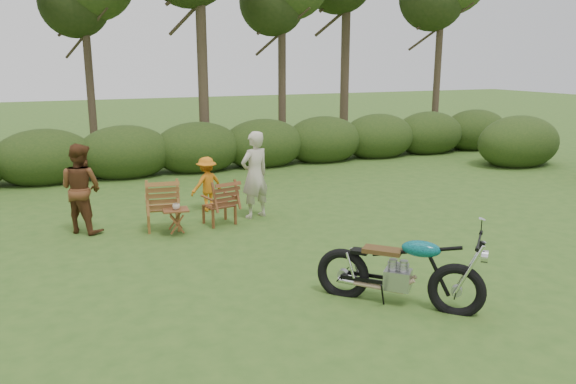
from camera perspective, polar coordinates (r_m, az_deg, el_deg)
name	(u,v)px	position (r m, az deg, el deg)	size (l,w,h in m)	color
ground	(360,282)	(8.17, 7.34, -9.10)	(80.00, 80.00, 0.00)	#2F521B
tree_line	(204,34)	(16.80, -8.55, 15.64)	(22.52, 11.62, 8.14)	#39291F
motorcycle	(397,303)	(7.60, 10.97, -11.04)	(2.06, 0.79, 1.18)	#0C989F
lawn_chair_right	(220,224)	(10.94, -6.96, -3.23)	(0.60, 0.60, 0.88)	#5F2E17
lawn_chair_left	(164,229)	(10.79, -12.51, -3.69)	(0.68, 0.68, 0.99)	brown
side_table	(176,222)	(10.33, -11.28, -3.01)	(0.47, 0.39, 0.48)	#5B2B16
cup	(176,207)	(10.22, -11.30, -1.47)	(0.13, 0.13, 0.11)	beige
adult_a	(255,217)	(11.33, -3.34, -2.56)	(0.63, 0.42, 1.74)	#BDB49C
adult_b	(85,232)	(11.04, -19.94, -3.80)	(0.80, 0.62, 1.64)	#583019
child	(208,210)	(11.93, -8.15, -1.86)	(0.74, 0.42, 1.14)	orange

